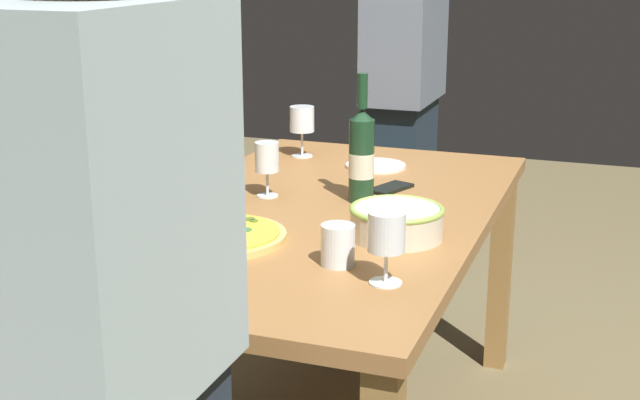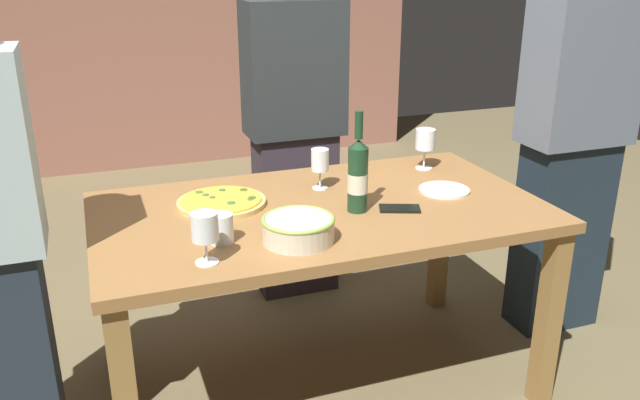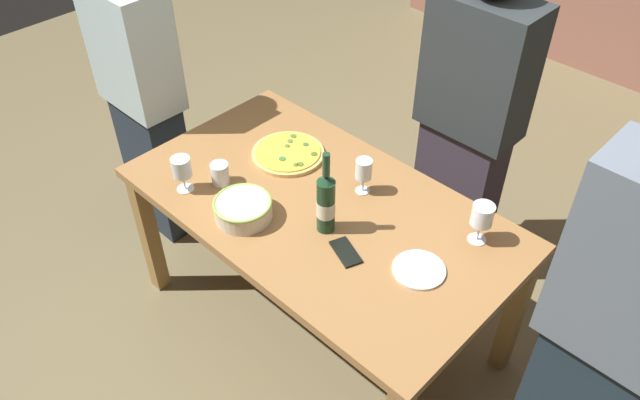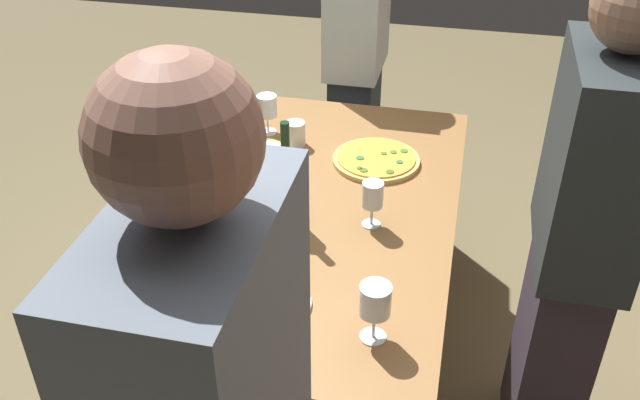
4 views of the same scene
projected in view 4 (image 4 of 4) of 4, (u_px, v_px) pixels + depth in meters
ground_plane at (320, 364)px, 2.74m from camera, size 8.00×8.00×0.00m
dining_table at (320, 229)px, 2.37m from camera, size 1.60×0.90×0.75m
pizza at (376, 160)px, 2.56m from camera, size 0.32×0.32×0.03m
serving_bowl at (260, 162)px, 2.48m from camera, size 0.23×0.23×0.08m
wine_bottle at (287, 187)px, 2.17m from camera, size 0.07×0.07×0.36m
wine_glass_near_pizza at (373, 197)px, 2.18m from camera, size 0.07×0.07×0.16m
wine_glass_by_bottle at (375, 303)px, 1.75m from camera, size 0.08×0.08×0.17m
wine_glass_far_left at (267, 107)px, 2.70m from camera, size 0.08×0.08×0.16m
cup_amber at (295, 133)px, 2.65m from camera, size 0.08×0.08×0.09m
side_plate at (276, 304)px, 1.91m from camera, size 0.19×0.19×0.01m
cell_phone at (261, 245)px, 2.14m from camera, size 0.16×0.12×0.01m
person_host at (576, 248)px, 2.00m from camera, size 0.45×0.24×1.64m
person_guest_left at (356, 64)px, 3.22m from camera, size 0.42×0.24×1.59m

